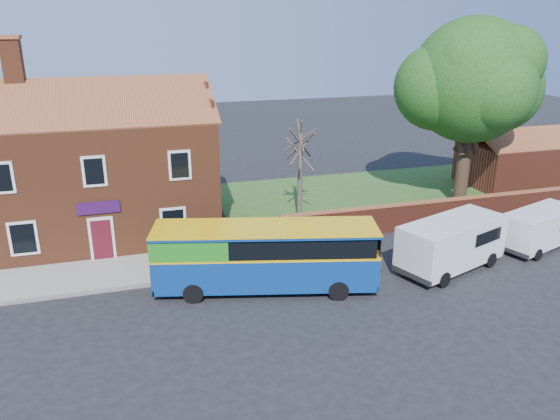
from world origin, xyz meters
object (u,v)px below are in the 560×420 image
object	(u,v)px
van_far	(540,227)
van_near	(452,242)
large_tree	(471,84)
bus	(258,254)

from	to	relation	value
van_far	van_near	bearing A→B (deg)	170.00
van_far	large_tree	xyz separation A→B (m)	(0.38, 7.70, 6.47)
van_near	van_far	bearing A→B (deg)	-11.12
bus	large_tree	bearing A→B (deg)	41.56
bus	van_far	world-z (taller)	bus
bus	van_far	bearing A→B (deg)	15.49
van_near	large_tree	size ratio (longest dim) A/B	0.52
van_near	large_tree	xyz separation A→B (m)	(6.26, 8.62, 6.25)
van_far	large_tree	distance (m)	10.07
bus	large_tree	size ratio (longest dim) A/B	0.86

